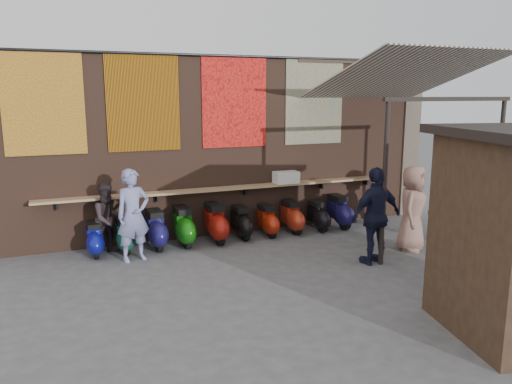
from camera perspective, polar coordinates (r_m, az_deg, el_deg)
ground at (r=9.34m, az=1.18°, el=-8.73°), size 70.00×70.00×0.00m
brick_wall at (r=11.37m, az=-4.22°, el=5.19°), size 10.00×0.40×4.00m
pier_right at (r=13.88m, az=16.74°, el=5.83°), size 0.50×0.50×4.00m
eating_counter at (r=11.15m, az=-3.56°, el=0.41°), size 8.00×0.32×0.05m
shelf_box at (r=11.65m, az=3.45°, el=1.69°), size 0.58×0.32×0.27m
tapestry_redgold at (r=10.53m, az=-23.13°, el=9.32°), size 1.50×0.02×2.00m
tapestry_sun at (r=10.68m, az=-12.75°, el=9.95°), size 1.50×0.02×2.00m
tapestry_orange at (r=11.20m, az=-2.46°, el=10.25°), size 1.50×0.02×2.00m
tapestry_multi at (r=12.02m, az=6.69°, el=10.25°), size 1.50×0.02×2.00m
hang_rail at (r=11.12m, az=-3.99°, el=15.28°), size 9.50×0.06×0.06m
scooter_stool_0 at (r=10.44m, az=-17.98°, el=-5.18°), size 0.32×0.71×0.67m
scooter_stool_1 at (r=10.51m, az=-14.81°, el=-4.80°), size 0.33×0.74×0.70m
scooter_stool_2 at (r=10.60m, az=-11.36°, el=-4.26°), size 0.38×0.84×0.80m
scooter_stool_3 at (r=10.71m, az=-8.28°, el=-3.94°), size 0.39×0.86×0.82m
scooter_stool_4 at (r=10.87m, az=-4.65°, el=-3.59°), size 0.39×0.88×0.83m
scooter_stool_5 at (r=11.13m, az=-1.70°, el=-3.53°), size 0.34×0.75×0.71m
scooter_stool_6 at (r=11.32m, az=1.31°, el=-3.30°), size 0.33×0.73×0.70m
scooter_stool_7 at (r=11.62m, az=4.09°, el=-2.85°), size 0.35×0.78×0.74m
scooter_stool_8 at (r=11.86m, az=7.07°, el=-2.75°), size 0.33×0.72×0.69m
scooter_stool_9 at (r=12.19m, az=9.47°, el=-2.21°), size 0.37×0.82×0.78m
diner_left at (r=9.81m, az=-13.86°, el=-2.61°), size 0.74×0.58×1.79m
diner_right at (r=10.38m, az=-16.50°, el=-2.94°), size 0.87×0.78×1.46m
shopper_navy at (r=9.62m, az=13.56°, el=-2.69°), size 1.12×0.54×1.85m
shopper_grey at (r=11.44m, az=22.19°, el=-0.93°), size 1.39×1.31×1.89m
shopper_tan at (r=10.67m, az=17.42°, el=-1.80°), size 1.02×0.98×1.76m
stall_sign at (r=8.25m, az=26.60°, el=1.17°), size 1.18×0.29×0.50m
stall_shelf at (r=8.45m, az=26.04°, el=-5.19°), size 2.00×0.53×0.06m
awning_canvas at (r=11.37m, az=16.16°, el=12.62°), size 3.20×3.28×0.97m
awning_ledger at (r=12.68m, az=11.68°, el=14.44°), size 3.30×0.08×0.12m
awning_header at (r=10.23m, az=21.28°, el=9.88°), size 3.00×0.08×0.08m
awning_post_left at (r=9.46m, az=14.45°, el=0.91°), size 0.09×0.09×3.10m
awning_post_right at (r=11.35m, az=25.89°, el=1.80°), size 0.09×0.09×3.10m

